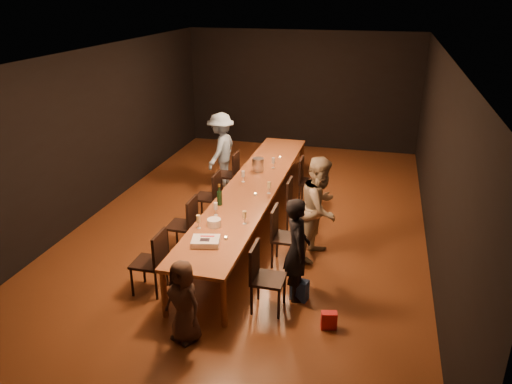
% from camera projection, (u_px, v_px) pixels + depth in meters
% --- Properties ---
extents(ground, '(10.00, 10.00, 0.00)m').
position_uv_depth(ground, '(253.00, 225.00, 9.00)').
color(ground, '#4C2613').
rests_on(ground, ground).
extents(room_shell, '(6.04, 10.04, 3.02)m').
position_uv_depth(room_shell, '(252.00, 111.00, 8.21)').
color(room_shell, black).
rests_on(room_shell, ground).
extents(table, '(0.90, 6.00, 0.75)m').
position_uv_depth(table, '(252.00, 189.00, 8.73)').
color(table, brown).
rests_on(table, ground).
extents(chair_right_0, '(0.42, 0.42, 0.93)m').
position_uv_depth(chair_right_0, '(268.00, 278.00, 6.48)').
color(chair_right_0, black).
rests_on(chair_right_0, ground).
extents(chair_right_1, '(0.42, 0.42, 0.93)m').
position_uv_depth(chair_right_1, '(286.00, 237.00, 7.55)').
color(chair_right_1, black).
rests_on(chair_right_1, ground).
extents(chair_right_2, '(0.42, 0.42, 0.93)m').
position_uv_depth(chair_right_2, '(300.00, 206.00, 8.63)').
color(chair_right_2, black).
rests_on(chair_right_2, ground).
extents(chair_right_3, '(0.42, 0.42, 0.93)m').
position_uv_depth(chair_right_3, '(310.00, 182.00, 9.70)').
color(chair_right_3, black).
rests_on(chair_right_3, ground).
extents(chair_left_0, '(0.42, 0.42, 0.93)m').
position_uv_depth(chair_left_0, '(148.00, 262.00, 6.87)').
color(chair_left_0, black).
rests_on(chair_left_0, ground).
extents(chair_left_1, '(0.42, 0.42, 0.93)m').
position_uv_depth(chair_left_1, '(182.00, 225.00, 7.94)').
color(chair_left_1, black).
rests_on(chair_left_1, ground).
extents(chair_left_2, '(0.42, 0.42, 0.93)m').
position_uv_depth(chair_left_2, '(207.00, 196.00, 9.02)').
color(chair_left_2, black).
rests_on(chair_left_2, ground).
extents(chair_left_3, '(0.42, 0.42, 0.93)m').
position_uv_depth(chair_left_3, '(227.00, 174.00, 10.09)').
color(chair_left_3, black).
rests_on(chair_left_3, ground).
extents(woman_birthday, '(0.50, 0.62, 1.46)m').
position_uv_depth(woman_birthday, '(297.00, 249.00, 6.65)').
color(woman_birthday, black).
rests_on(woman_birthday, ground).
extents(woman_tan, '(0.82, 0.94, 1.64)m').
position_uv_depth(woman_tan, '(320.00, 208.00, 7.68)').
color(woman_tan, tan).
rests_on(woman_tan, ground).
extents(man_blue, '(0.68, 1.07, 1.58)m').
position_uv_depth(man_blue, '(221.00, 150.00, 10.53)').
color(man_blue, '#83A6CB').
rests_on(man_blue, ground).
extents(child, '(0.61, 0.52, 1.06)m').
position_uv_depth(child, '(183.00, 301.00, 5.89)').
color(child, '#3F2C23').
rests_on(child, ground).
extents(gift_bag_red, '(0.22, 0.15, 0.23)m').
position_uv_depth(gift_bag_red, '(329.00, 320.00, 6.23)').
color(gift_bag_red, red).
rests_on(gift_bag_red, ground).
extents(gift_bag_blue, '(0.26, 0.20, 0.29)m').
position_uv_depth(gift_bag_blue, '(299.00, 290.00, 6.80)').
color(gift_bag_blue, '#234898').
rests_on(gift_bag_blue, ground).
extents(birthday_cake, '(0.43, 0.37, 0.09)m').
position_uv_depth(birthday_cake, '(206.00, 241.00, 6.72)').
color(birthday_cake, white).
rests_on(birthday_cake, table).
extents(plate_stack, '(0.26, 0.26, 0.11)m').
position_uv_depth(plate_stack, '(214.00, 223.00, 7.23)').
color(plate_stack, white).
rests_on(plate_stack, table).
extents(champagne_bottle, '(0.10, 0.10, 0.35)m').
position_uv_depth(champagne_bottle, '(219.00, 195.00, 7.90)').
color(champagne_bottle, black).
rests_on(champagne_bottle, table).
extents(ice_bucket, '(0.25, 0.25, 0.25)m').
position_uv_depth(ice_bucket, '(258.00, 164.00, 9.40)').
color(ice_bucket, silver).
rests_on(ice_bucket, table).
extents(wineglass_0, '(0.06, 0.06, 0.21)m').
position_uv_depth(wineglass_0, '(198.00, 222.00, 7.15)').
color(wineglass_0, beige).
rests_on(wineglass_0, table).
extents(wineglass_1, '(0.06, 0.06, 0.21)m').
position_uv_depth(wineglass_1, '(244.00, 218.00, 7.28)').
color(wineglass_1, beige).
rests_on(wineglass_1, table).
extents(wineglass_2, '(0.06, 0.06, 0.21)m').
position_uv_depth(wineglass_2, '(216.00, 209.00, 7.56)').
color(wineglass_2, silver).
rests_on(wineglass_2, table).
extents(wineglass_3, '(0.06, 0.06, 0.21)m').
position_uv_depth(wineglass_3, '(269.00, 188.00, 8.37)').
color(wineglass_3, beige).
rests_on(wineglass_3, table).
extents(wineglass_4, '(0.06, 0.06, 0.21)m').
position_uv_depth(wineglass_4, '(243.00, 176.00, 8.86)').
color(wineglass_4, silver).
rests_on(wineglass_4, table).
extents(wineglass_5, '(0.06, 0.06, 0.21)m').
position_uv_depth(wineglass_5, '(273.00, 163.00, 9.55)').
color(wineglass_5, silver).
rests_on(wineglass_5, table).
extents(tealight_near, '(0.05, 0.05, 0.03)m').
position_uv_depth(tealight_near, '(226.00, 238.00, 6.87)').
color(tealight_near, '#B2B7B2').
rests_on(tealight_near, table).
extents(tealight_mid, '(0.05, 0.05, 0.03)m').
position_uv_depth(tealight_mid, '(255.00, 194.00, 8.33)').
color(tealight_mid, '#B2B7B2').
rests_on(tealight_mid, table).
extents(tealight_far, '(0.05, 0.05, 0.03)m').
position_uv_depth(tealight_far, '(280.00, 157.00, 10.13)').
color(tealight_far, '#B2B7B2').
rests_on(tealight_far, table).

